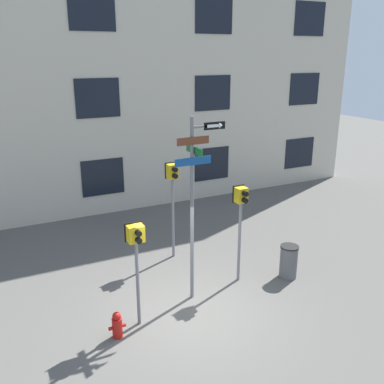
{
  "coord_description": "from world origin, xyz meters",
  "views": [
    {
      "loc": [
        -3.94,
        -8.1,
        6.04
      ],
      "look_at": [
        0.38,
        0.66,
        2.87
      ],
      "focal_mm": 40.0,
      "sensor_mm": 36.0,
      "label": 1
    }
  ],
  "objects_px": {
    "street_sign_pole": "(195,193)",
    "trash_bin": "(289,262)",
    "pedestrian_signal_across": "(173,185)",
    "pedestrian_signal_right": "(241,208)",
    "pedestrian_signal_left": "(136,246)",
    "fire_hydrant": "(117,325)"
  },
  "relations": [
    {
      "from": "street_sign_pole",
      "to": "pedestrian_signal_across",
      "type": "distance_m",
      "value": 2.47
    },
    {
      "from": "fire_hydrant",
      "to": "street_sign_pole",
      "type": "bearing_deg",
      "value": 17.98
    },
    {
      "from": "street_sign_pole",
      "to": "pedestrian_signal_right",
      "type": "bearing_deg",
      "value": 8.51
    },
    {
      "from": "pedestrian_signal_across",
      "to": "trash_bin",
      "type": "distance_m",
      "value": 4.0
    },
    {
      "from": "street_sign_pole",
      "to": "pedestrian_signal_left",
      "type": "xyz_separation_m",
      "value": [
        -1.68,
        -0.49,
        -0.84
      ]
    },
    {
      "from": "street_sign_pole",
      "to": "fire_hydrant",
      "type": "distance_m",
      "value": 3.5
    },
    {
      "from": "pedestrian_signal_left",
      "to": "fire_hydrant",
      "type": "height_order",
      "value": "pedestrian_signal_left"
    },
    {
      "from": "street_sign_pole",
      "to": "fire_hydrant",
      "type": "bearing_deg",
      "value": -162.02
    },
    {
      "from": "pedestrian_signal_right",
      "to": "trash_bin",
      "type": "relative_size",
      "value": 2.85
    },
    {
      "from": "pedestrian_signal_right",
      "to": "trash_bin",
      "type": "height_order",
      "value": "pedestrian_signal_right"
    },
    {
      "from": "pedestrian_signal_right",
      "to": "pedestrian_signal_across",
      "type": "distance_m",
      "value": 2.39
    },
    {
      "from": "pedestrian_signal_right",
      "to": "fire_hydrant",
      "type": "relative_size",
      "value": 4.35
    },
    {
      "from": "pedestrian_signal_left",
      "to": "pedestrian_signal_across",
      "type": "xyz_separation_m",
      "value": [
        2.15,
        2.86,
        0.34
      ]
    },
    {
      "from": "pedestrian_signal_left",
      "to": "pedestrian_signal_across",
      "type": "height_order",
      "value": "pedestrian_signal_across"
    },
    {
      "from": "street_sign_pole",
      "to": "trash_bin",
      "type": "height_order",
      "value": "street_sign_pole"
    },
    {
      "from": "pedestrian_signal_across",
      "to": "fire_hydrant",
      "type": "height_order",
      "value": "pedestrian_signal_across"
    },
    {
      "from": "pedestrian_signal_left",
      "to": "pedestrian_signal_across",
      "type": "distance_m",
      "value": 3.6
    },
    {
      "from": "pedestrian_signal_across",
      "to": "fire_hydrant",
      "type": "bearing_deg",
      "value": -131.45
    },
    {
      "from": "pedestrian_signal_across",
      "to": "trash_bin",
      "type": "height_order",
      "value": "pedestrian_signal_across"
    },
    {
      "from": "pedestrian_signal_left",
      "to": "fire_hydrant",
      "type": "xyz_separation_m",
      "value": [
        -0.61,
        -0.26,
        -1.69
      ]
    },
    {
      "from": "trash_bin",
      "to": "pedestrian_signal_right",
      "type": "bearing_deg",
      "value": 160.28
    },
    {
      "from": "street_sign_pole",
      "to": "pedestrian_signal_left",
      "type": "relative_size",
      "value": 1.87
    }
  ]
}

